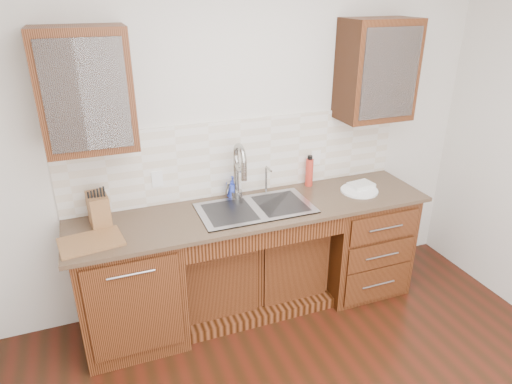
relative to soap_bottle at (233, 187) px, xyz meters
name	(u,v)px	position (x,y,z in m)	size (l,w,h in m)	color
wall_back	(238,137)	(0.09, 0.12, 0.36)	(4.00, 0.10, 2.70)	silver
base_cabinet_left	(130,286)	(-0.86, -0.24, -0.55)	(0.70, 0.62, 0.88)	#593014
base_cabinet_center	(250,264)	(0.09, -0.15, -0.64)	(1.20, 0.44, 0.70)	#593014
base_cabinet_right	(358,239)	(1.04, -0.24, -0.55)	(0.70, 0.62, 0.88)	#593014
countertop	(255,210)	(0.09, -0.25, -0.10)	(2.70, 0.65, 0.03)	#84705B
backsplash	(240,157)	(0.09, 0.06, 0.21)	(2.70, 0.02, 0.59)	beige
sink	(256,219)	(0.09, -0.27, -0.17)	(0.84, 0.46, 0.19)	#9E9EA5
faucet	(236,174)	(0.02, -0.04, 0.12)	(0.04, 0.04, 0.40)	#999993
filter_tap	(266,179)	(0.27, -0.03, 0.04)	(0.02, 0.02, 0.24)	#999993
upper_cabinet_left	(85,90)	(-0.96, -0.10, 0.83)	(0.55, 0.34, 0.75)	#593014
upper_cabinet_right	(376,70)	(1.14, -0.10, 0.83)	(0.55, 0.34, 0.75)	#593014
outlet_left	(157,179)	(-0.56, 0.05, 0.13)	(0.08, 0.01, 0.12)	white
outlet_right	(316,158)	(0.74, 0.05, 0.13)	(0.08, 0.01, 0.12)	white
soap_bottle	(233,187)	(0.00, 0.00, 0.00)	(0.08, 0.08, 0.17)	blue
water_bottle	(309,172)	(0.65, -0.01, 0.03)	(0.06, 0.06, 0.23)	red
plate	(359,191)	(0.97, -0.27, -0.08)	(0.30, 0.30, 0.02)	white
dish_towel	(361,185)	(1.02, -0.22, -0.05)	(0.19, 0.14, 0.03)	white
knife_block	(99,210)	(-0.99, -0.11, 0.03)	(0.12, 0.20, 0.23)	olive
cutting_board	(91,242)	(-1.07, -0.35, -0.07)	(0.39, 0.27, 0.02)	#A98D4D
cup_left_a	(79,99)	(-1.01, -0.10, 0.78)	(0.13, 0.13, 0.10)	white
cup_left_b	(94,98)	(-0.92, -0.10, 0.78)	(0.11, 0.11, 0.10)	silver
cup_right_a	(369,78)	(1.08, -0.10, 0.78)	(0.12, 0.12, 0.09)	silver
cup_right_b	(391,75)	(1.28, -0.10, 0.78)	(0.11, 0.11, 0.10)	white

